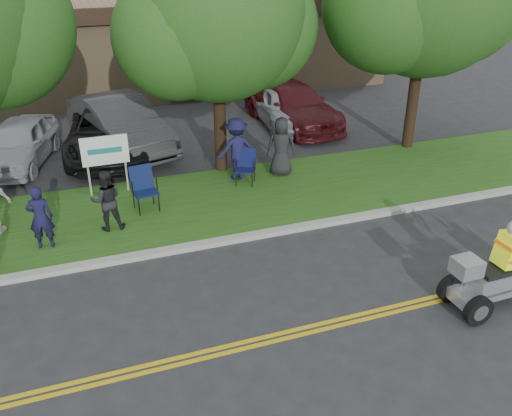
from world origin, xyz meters
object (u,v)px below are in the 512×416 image
object	(u,v)px
parked_car_far_left	(19,143)
spectator_adult_left	(40,217)
parked_car_left	(120,124)
parked_car_right	(292,105)
lawn_chair_a	(246,164)
spectator_adult_mid	(107,200)
parked_car_far_right	(283,106)
trike_scooter	(505,275)
lawn_chair_b	(143,185)
parked_car_mid	(109,130)

from	to	relation	value
parked_car_far_left	spectator_adult_left	bearing A→B (deg)	-67.21
parked_car_left	parked_car_right	world-z (taller)	parked_car_left
lawn_chair_a	spectator_adult_mid	xyz separation A→B (m)	(-4.01, -1.49, 0.19)
spectator_adult_left	parked_car_far_right	world-z (taller)	spectator_adult_left
parked_car_left	parked_car_right	distance (m)	6.48
spectator_adult_left	parked_car_far_left	xyz separation A→B (m)	(-0.65, 5.83, -0.16)
lawn_chair_a	spectator_adult_mid	world-z (taller)	spectator_adult_mid
trike_scooter	lawn_chair_b	bearing A→B (deg)	132.29
parked_car_right	parked_car_mid	bearing A→B (deg)	179.55
spectator_adult_left	parked_car_far_left	distance (m)	5.86
lawn_chair_b	parked_car_far_left	bearing A→B (deg)	116.48
parked_car_mid	lawn_chair_a	bearing A→B (deg)	-41.67
parked_car_mid	parked_car_far_right	world-z (taller)	parked_car_mid
parked_car_mid	parked_car_right	world-z (taller)	parked_car_mid
parked_car_far_left	parked_car_mid	size ratio (longest dim) A/B	0.74
lawn_chair_b	parked_car_far_right	world-z (taller)	parked_car_far_right
spectator_adult_mid	parked_car_far_right	size ratio (longest dim) A/B	0.35
parked_car_far_left	parked_car_left	bearing A→B (deg)	21.71
parked_car_mid	trike_scooter	bearing A→B (deg)	-51.90
trike_scooter	lawn_chair_a	world-z (taller)	trike_scooter
lawn_chair_a	parked_car_left	world-z (taller)	parked_car_left
lawn_chair_b	spectator_adult_mid	world-z (taller)	spectator_adult_mid
parked_car_right	parked_car_far_right	world-z (taller)	parked_car_right
trike_scooter	lawn_chair_a	size ratio (longest dim) A/B	2.76
lawn_chair_a	parked_car_mid	distance (m)	5.24
spectator_adult_mid	parked_car_far_right	bearing A→B (deg)	-136.01
lawn_chair_b	parked_car_far_left	xyz separation A→B (m)	(-3.14, 4.60, -0.04)
spectator_adult_mid	parked_car_right	xyz separation A→B (m)	(7.46, 6.25, -0.10)
lawn_chair_a	parked_car_far_left	world-z (taller)	parked_car_far_left
lawn_chair_b	trike_scooter	bearing A→B (deg)	-54.42
parked_car_mid	parked_car_right	bearing A→B (deg)	14.40
lawn_chair_a	spectator_adult_left	size ratio (longest dim) A/B	0.66
parked_car_far_right	spectator_adult_mid	bearing A→B (deg)	-134.20
parked_car_left	lawn_chair_b	bearing A→B (deg)	-106.04
parked_car_left	parked_car_far_right	size ratio (longest dim) A/B	1.23
spectator_adult_left	parked_car_far_right	size ratio (longest dim) A/B	0.35
trike_scooter	spectator_adult_mid	world-z (taller)	trike_scooter
trike_scooter	parked_car_far_right	xyz separation A→B (m)	(0.15, 11.78, 0.10)
lawn_chair_b	parked_car_right	bearing A→B (deg)	32.13
spectator_adult_left	lawn_chair_b	bearing A→B (deg)	-147.82
parked_car_left	parked_car_far_left	bearing A→B (deg)	169.31
lawn_chair_a	parked_car_left	xyz separation A→B (m)	(-3.01, 4.23, 0.21)
parked_car_left	parked_car_far_right	distance (m)	6.15
parked_car_left	spectator_adult_left	bearing A→B (deg)	-128.17
spectator_adult_left	parked_car_right	distance (m)	11.15
lawn_chair_a	lawn_chair_b	distance (m)	3.09
trike_scooter	parked_car_far_right	world-z (taller)	trike_scooter
trike_scooter	parked_car_left	bearing A→B (deg)	116.93
trike_scooter	lawn_chair_a	xyz separation A→B (m)	(-2.96, 6.98, 0.03)
spectator_adult_left	parked_car_right	xyz separation A→B (m)	(8.95, 6.64, -0.10)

